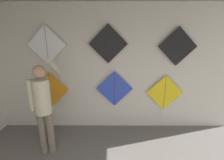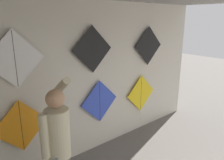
% 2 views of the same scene
% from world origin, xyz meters
% --- Properties ---
extents(back_panel, '(5.76, 0.06, 2.80)m').
position_xyz_m(back_panel, '(0.00, 3.44, 1.40)').
color(back_panel, beige).
rests_on(back_panel, ground).
extents(shopkeeper, '(0.46, 0.66, 1.82)m').
position_xyz_m(shopkeeper, '(-1.11, 2.49, 1.03)').
color(shopkeeper, '#726656').
rests_on(shopkeeper, ground).
extents(kite_0, '(0.83, 0.01, 0.83)m').
position_xyz_m(kite_0, '(-1.29, 3.35, 0.95)').
color(kite_0, orange).
extents(kite_1, '(0.83, 0.01, 0.83)m').
position_xyz_m(kite_1, '(0.16, 3.35, 0.98)').
color(kite_1, blue).
extents(kite_2, '(0.83, 0.04, 1.03)m').
position_xyz_m(kite_2, '(1.31, 3.35, 0.86)').
color(kite_2, yellow).
extents(kite_3, '(0.83, 0.01, 0.83)m').
position_xyz_m(kite_3, '(-1.26, 3.35, 1.95)').
color(kite_3, white).
extents(kite_4, '(0.83, 0.01, 0.83)m').
position_xyz_m(kite_4, '(0.03, 3.35, 1.98)').
color(kite_4, black).
extents(kite_5, '(0.83, 0.01, 0.83)m').
position_xyz_m(kite_5, '(1.48, 3.35, 1.92)').
color(kite_5, black).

